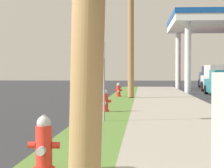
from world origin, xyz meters
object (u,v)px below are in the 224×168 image
object	(u,v)px
fire_hydrant_nearest	(44,147)
car_teal_by_near_pump	(224,84)
truck_silver_on_apron	(223,80)
fire_hydrant_second	(105,102)
utility_pole_midground	(131,3)
fire_hydrant_third	(119,91)
street_sign_post	(104,65)
car_red_by_far_pump	(222,82)
truck_navy_at_forecourt	(212,78)

from	to	relation	value
fire_hydrant_nearest	car_teal_by_near_pump	world-z (taller)	car_teal_by_near_pump
car_teal_by_near_pump	truck_silver_on_apron	xyz separation A→B (m)	(0.60, 4.08, 0.19)
fire_hydrant_second	fire_hydrant_nearest	bearing A→B (deg)	-90.32
truck_silver_on_apron	car_teal_by_near_pump	bearing A→B (deg)	-98.44
utility_pole_midground	fire_hydrant_nearest	bearing A→B (deg)	-92.13
fire_hydrant_third	truck_silver_on_apron	distance (m)	10.69
fire_hydrant_second	fire_hydrant_third	bearing A→B (deg)	90.22
street_sign_post	truck_silver_on_apron	xyz separation A→B (m)	(6.72, 20.97, -0.72)
utility_pole_midground	car_red_by_far_pump	size ratio (longest dim) A/B	2.14
truck_silver_on_apron	street_sign_post	bearing A→B (deg)	-107.78
utility_pole_midground	car_teal_by_near_pump	bearing A→B (deg)	39.45
fire_hydrant_second	truck_silver_on_apron	bearing A→B (deg)	68.86
fire_hydrant_nearest	truck_silver_on_apron	xyz separation A→B (m)	(6.99, 27.48, 0.47)
car_red_by_far_pump	utility_pole_midground	bearing A→B (deg)	-119.93
fire_hydrant_third	truck_silver_on_apron	size ratio (longest dim) A/B	0.13
fire_hydrant_third	car_teal_by_near_pump	bearing A→B (deg)	32.21
fire_hydrant_third	car_red_by_far_pump	size ratio (longest dim) A/B	0.16
utility_pole_midground	truck_silver_on_apron	distance (m)	11.57
car_red_by_far_pump	truck_navy_at_forecourt	bearing A→B (deg)	88.53
fire_hydrant_second	fire_hydrant_third	world-z (taller)	same
truck_navy_at_forecourt	truck_silver_on_apron	xyz separation A→B (m)	(-0.60, -9.34, 0.00)
truck_navy_at_forecourt	truck_silver_on_apron	bearing A→B (deg)	-93.65
car_teal_by_near_pump	fire_hydrant_second	bearing A→B (deg)	-114.55
fire_hydrant_nearest	truck_navy_at_forecourt	size ratio (longest dim) A/B	0.14
street_sign_post	truck_silver_on_apron	distance (m)	22.03
fire_hydrant_third	fire_hydrant_second	bearing A→B (deg)	-89.78
street_sign_post	truck_silver_on_apron	world-z (taller)	street_sign_post
utility_pole_midground	street_sign_post	world-z (taller)	utility_pole_midground
fire_hydrant_nearest	fire_hydrant_second	distance (m)	9.53
fire_hydrant_nearest	utility_pole_midground	bearing A→B (deg)	87.87
fire_hydrant_second	street_sign_post	bearing A→B (deg)	-85.92
utility_pole_midground	car_red_by_far_pump	distance (m)	14.17
car_red_by_far_pump	truck_silver_on_apron	world-z (taller)	truck_silver_on_apron
fire_hydrant_third	truck_navy_at_forecourt	xyz separation A→B (m)	(7.57, 17.43, 0.47)
utility_pole_midground	truck_silver_on_apron	xyz separation A→B (m)	(6.30, 8.76, -4.16)
car_teal_by_near_pump	street_sign_post	bearing A→B (deg)	-109.91
fire_hydrant_third	car_teal_by_near_pump	xyz separation A→B (m)	(6.37, 4.01, 0.28)
car_red_by_far_pump	fire_hydrant_third	bearing A→B (deg)	-123.93
car_teal_by_near_pump	truck_navy_at_forecourt	distance (m)	13.47
street_sign_post	car_teal_by_near_pump	bearing A→B (deg)	70.09
street_sign_post	car_red_by_far_pump	size ratio (longest dim) A/B	0.47
truck_navy_at_forecourt	car_teal_by_near_pump	bearing A→B (deg)	-95.11
fire_hydrant_second	car_red_by_far_pump	size ratio (longest dim) A/B	0.16
street_sign_post	fire_hydrant_third	bearing A→B (deg)	91.13
fire_hydrant_second	utility_pole_midground	distance (m)	10.31
fire_hydrant_nearest	fire_hydrant_third	xyz separation A→B (m)	(0.02, 19.38, 0.00)
fire_hydrant_nearest	car_teal_by_near_pump	xyz separation A→B (m)	(6.39, 23.40, 0.28)
fire_hydrant_second	truck_silver_on_apron	world-z (taller)	truck_silver_on_apron
truck_silver_on_apron	fire_hydrant_second	bearing A→B (deg)	-111.14
car_teal_by_near_pump	car_red_by_far_pump	xyz separation A→B (m)	(1.04, 7.00, 0.00)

